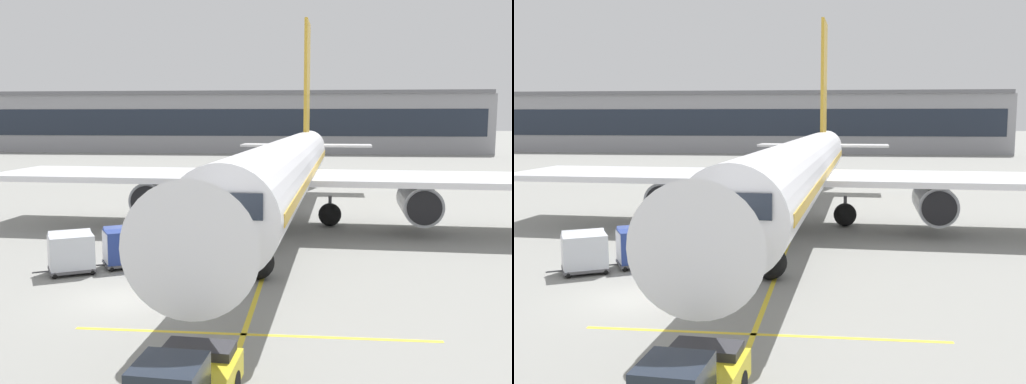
% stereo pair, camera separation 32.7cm
% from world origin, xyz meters
% --- Properties ---
extents(ground_plane, '(600.00, 600.00, 0.00)m').
position_xyz_m(ground_plane, '(0.00, 0.00, 0.00)').
color(ground_plane, gray).
extents(parked_airplane, '(37.86, 47.68, 15.94)m').
position_xyz_m(parked_airplane, '(5.49, 15.61, 3.73)').
color(parked_airplane, white).
rests_on(parked_airplane, ground).
extents(belt_loader, '(5.26, 3.92, 2.74)m').
position_xyz_m(belt_loader, '(1.40, 7.65, 0.83)').
color(belt_loader, '#A3A8B2').
rests_on(belt_loader, ground).
extents(baggage_cart_lead, '(2.76, 2.37, 1.91)m').
position_xyz_m(baggage_cart_lead, '(-1.52, 4.87, 1.00)').
color(baggage_cart_lead, '#515156').
rests_on(baggage_cart_lead, ground).
extents(baggage_cart_second, '(2.76, 2.37, 1.91)m').
position_xyz_m(baggage_cart_second, '(-3.58, 3.47, 1.00)').
color(baggage_cart_second, '#515156').
rests_on(baggage_cart_second, ground).
extents(ground_crew_by_loader, '(0.56, 0.32, 1.74)m').
position_xyz_m(ground_crew_by_loader, '(0.40, 6.46, 1.00)').
color(ground_crew_by_loader, black).
rests_on(ground_crew_by_loader, ground).
extents(ground_crew_by_carts, '(0.31, 0.56, 1.74)m').
position_xyz_m(ground_crew_by_carts, '(-0.47, 7.41, 1.00)').
color(ground_crew_by_carts, '#333847').
rests_on(ground_crew_by_carts, ground).
extents(safety_cone_engine_keepout, '(0.60, 0.60, 0.68)m').
position_xyz_m(safety_cone_engine_keepout, '(0.44, 12.47, 0.33)').
color(safety_cone_engine_keepout, black).
rests_on(safety_cone_engine_keepout, ground).
extents(safety_cone_wingtip, '(0.61, 0.61, 0.69)m').
position_xyz_m(safety_cone_wingtip, '(-0.24, 10.59, 0.34)').
color(safety_cone_wingtip, black).
rests_on(safety_cone_wingtip, ground).
extents(apron_guidance_line_lead_in, '(0.20, 110.00, 0.01)m').
position_xyz_m(apron_guidance_line_lead_in, '(5.11, 14.70, 0.00)').
color(apron_guidance_line_lead_in, yellow).
rests_on(apron_guidance_line_lead_in, ground).
extents(apron_guidance_line_stop_bar, '(12.00, 0.20, 0.01)m').
position_xyz_m(apron_guidance_line_stop_bar, '(5.45, -3.28, 0.00)').
color(apron_guidance_line_stop_bar, yellow).
rests_on(apron_guidance_line_stop_bar, ground).
extents(terminal_building, '(105.11, 21.35, 12.20)m').
position_xyz_m(terminal_building, '(-11.74, 103.23, 6.05)').
color(terminal_building, '#939399').
rests_on(terminal_building, ground).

